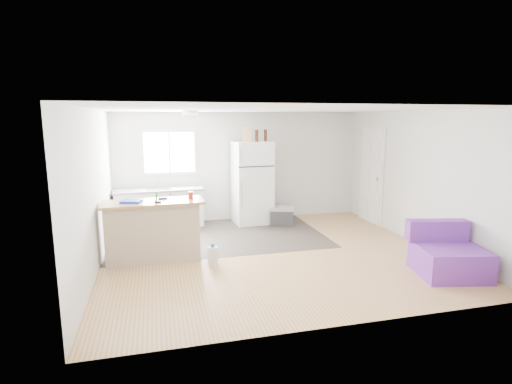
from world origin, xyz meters
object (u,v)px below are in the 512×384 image
refrigerator (252,183)px  bottle_left (257,136)px  purple_seat (448,256)px  cardboard_box (247,134)px  mop (150,249)px  cleaner_jug (213,255)px  blue_tray (131,201)px  peninsula (153,231)px  kitchen_cabinets (160,208)px  cooler (281,216)px  bottle_right (265,135)px  red_cup (191,195)px

refrigerator → bottle_left: 1.02m
purple_seat → bottle_left: size_ratio=4.29×
cardboard_box → mop: bearing=-135.1°
purple_seat → bottle_left: bearing=132.5°
cleaner_jug → blue_tray: (-1.20, 0.40, 0.84)m
peninsula → mop: size_ratio=1.39×
kitchen_cabinets → mop: (-0.19, -2.16, -0.18)m
refrigerator → mop: (-2.16, -2.06, -0.66)m
refrigerator → cleaner_jug: (-1.21, -2.36, -0.74)m
purple_seat → kitchen_cabinets: bearing=150.5°
cleaner_jug → peninsula: bearing=164.1°
kitchen_cabinets → blue_tray: (-0.43, -2.06, 0.57)m
blue_tray → cardboard_box: cardboard_box is taller
mop → blue_tray: bearing=125.2°
purple_seat → cardboard_box: size_ratio=3.58×
refrigerator → blue_tray: (-2.41, -1.96, 0.10)m
cooler → cardboard_box: bearing=167.8°
kitchen_cabinets → bottle_right: size_ratio=7.46×
cleaner_jug → refrigerator: bearing=72.2°
red_cup → bottle_left: bottle_left is taller
purple_seat → cooler: bearing=128.0°
peninsula → cardboard_box: (1.99, 1.92, 1.44)m
cooler → cardboard_box: cardboard_box is taller
kitchen_cabinets → cleaner_jug: (0.77, -2.46, -0.27)m
mop → bottle_left: bearing=8.6°
refrigerator → blue_tray: 3.11m
cooler → bottle_left: 1.79m
refrigerator → cleaner_jug: refrigerator is taller
refrigerator → cardboard_box: 1.05m
cardboard_box → peninsula: bearing=-136.0°
peninsula → bottle_right: bearing=36.6°
red_cup → mop: bearing=-166.8°
mop → cardboard_box: bearing=12.2°
blue_tray → bottle_left: 3.24m
cooler → peninsula: bearing=-134.7°
kitchen_cabinets → mop: 2.17m
refrigerator → blue_tray: size_ratio=5.93×
red_cup → cardboard_box: size_ratio=0.40×
peninsula → mop: bearing=-116.8°
cooler → mop: 3.21m
cooler → cleaner_jug: bearing=-116.8°
mop → red_cup: mop is taller
purple_seat → refrigerator: bearing=132.9°
cleaner_jug → mop: (-0.95, 0.30, 0.09)m
kitchen_cabinets → cooler: size_ratio=3.19×
cleaner_jug → purple_seat: bearing=-11.3°
purple_seat → red_cup: 4.02m
refrigerator → cooler: (0.56, -0.36, -0.69)m
refrigerator → red_cup: (-1.49, -1.90, 0.14)m
kitchen_cabinets → cardboard_box: bearing=-7.4°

